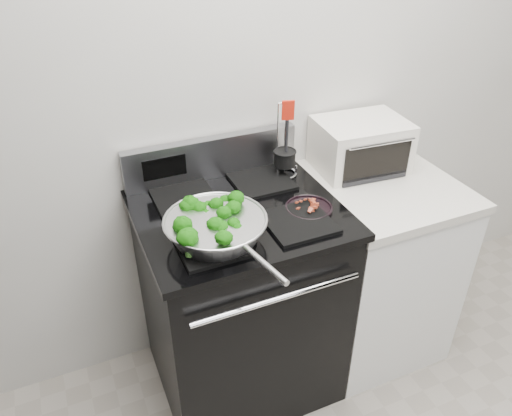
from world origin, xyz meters
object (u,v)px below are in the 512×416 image
toaster_oven (360,145)px  bacon_plate (309,206)px  utensil_holder (285,162)px  gas_range (241,299)px  skillet (216,227)px

toaster_oven → bacon_plate: bearing=-142.3°
bacon_plate → utensil_holder: utensil_holder is taller
gas_range → toaster_oven: 0.87m
toaster_oven → gas_range: bearing=-161.7°
skillet → gas_range: bearing=34.0°
gas_range → toaster_oven: toaster_oven is taller
gas_range → bacon_plate: 0.55m
gas_range → utensil_holder: (0.29, 0.19, 0.52)m
utensil_holder → toaster_oven: (0.37, -0.03, 0.02)m
gas_range → utensil_holder: size_ratio=3.29×
bacon_plate → utensil_holder: (0.04, 0.29, 0.05)m
utensil_holder → toaster_oven: utensil_holder is taller
bacon_plate → gas_range: bearing=157.9°
gas_range → bacon_plate: bearing=-22.1°
gas_range → toaster_oven: size_ratio=2.74×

